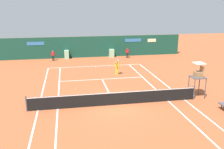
% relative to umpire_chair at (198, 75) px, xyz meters
% --- Properties ---
extents(ground_plane, '(80.00, 80.00, 0.01)m').
position_rel_umpire_chair_xyz_m(ground_plane, '(-6.42, 0.20, -1.74)').
color(ground_plane, '#A8512D').
extents(tennis_net, '(12.10, 0.10, 1.07)m').
position_rel_umpire_chair_xyz_m(tennis_net, '(-6.42, -0.38, -1.23)').
color(tennis_net, '#4C4C51').
rests_on(tennis_net, ground_plane).
extents(sponsor_back_wall, '(25.00, 1.02, 2.78)m').
position_rel_umpire_chair_xyz_m(sponsor_back_wall, '(-6.42, 16.60, -0.39)').
color(sponsor_back_wall, '#144233').
rests_on(sponsor_back_wall, ground_plane).
extents(umpire_chair, '(1.00, 1.00, 2.70)m').
position_rel_umpire_chair_xyz_m(umpire_chair, '(0.00, 0.00, 0.00)').
color(umpire_chair, '#47474C').
rests_on(umpire_chair, ground_plane).
extents(player_on_baseline, '(0.50, 0.77, 1.80)m').
position_rel_umpire_chair_xyz_m(player_on_baseline, '(-4.69, 7.34, -0.81)').
color(player_on_baseline, yellow).
rests_on(player_on_baseline, ground_plane).
extents(ball_kid_left_post, '(0.44, 0.19, 1.33)m').
position_rel_umpire_chair_xyz_m(ball_kid_left_post, '(-1.69, 15.17, -0.97)').
color(ball_kid_left_post, black).
rests_on(ball_kid_left_post, ground_plane).
extents(ball_kid_centre_post, '(0.44, 0.19, 1.32)m').
position_rel_umpire_chair_xyz_m(ball_kid_centre_post, '(-11.31, 15.17, -0.98)').
color(ball_kid_centre_post, black).
rests_on(ball_kid_centre_post, ground_plane).
extents(tennis_ball_by_sideline, '(0.07, 0.07, 0.07)m').
position_rel_umpire_chair_xyz_m(tennis_ball_by_sideline, '(-9.01, 3.49, -1.71)').
color(tennis_ball_by_sideline, '#CCE033').
rests_on(tennis_ball_by_sideline, ground_plane).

